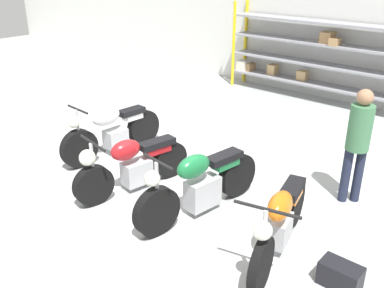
{
  "coord_description": "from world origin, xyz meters",
  "views": [
    {
      "loc": [
        3.91,
        -4.03,
        3.29
      ],
      "look_at": [
        0.0,
        0.4,
        0.7
      ],
      "focal_mm": 40.0,
      "sensor_mm": 36.0,
      "label": 1
    }
  ],
  "objects_px": {
    "motorcycle_white": "(112,131)",
    "toolbox": "(340,275)",
    "motorcycle_red": "(133,165)",
    "shelving_rack": "(319,55)",
    "motorcycle_orange": "(281,220)",
    "motorcycle_green": "(200,184)",
    "person_browsing": "(358,138)"
  },
  "relations": [
    {
      "from": "shelving_rack",
      "to": "person_browsing",
      "type": "distance_m",
      "value": 4.92
    },
    {
      "from": "motorcycle_green",
      "to": "person_browsing",
      "type": "relative_size",
      "value": 1.27
    },
    {
      "from": "shelving_rack",
      "to": "motorcycle_red",
      "type": "height_order",
      "value": "shelving_rack"
    },
    {
      "from": "toolbox",
      "to": "motorcycle_white",
      "type": "bearing_deg",
      "value": 173.07
    },
    {
      "from": "shelving_rack",
      "to": "motorcycle_green",
      "type": "relative_size",
      "value": 2.35
    },
    {
      "from": "motorcycle_green",
      "to": "motorcycle_orange",
      "type": "height_order",
      "value": "motorcycle_green"
    },
    {
      "from": "motorcycle_white",
      "to": "shelving_rack",
      "type": "bearing_deg",
      "value": 170.44
    },
    {
      "from": "shelving_rack",
      "to": "motorcycle_orange",
      "type": "relative_size",
      "value": 2.56
    },
    {
      "from": "motorcycle_white",
      "to": "motorcycle_red",
      "type": "height_order",
      "value": "motorcycle_white"
    },
    {
      "from": "motorcycle_orange",
      "to": "toolbox",
      "type": "height_order",
      "value": "motorcycle_orange"
    },
    {
      "from": "shelving_rack",
      "to": "toolbox",
      "type": "xyz_separation_m",
      "value": [
        3.3,
        -5.95,
        -0.97
      ]
    },
    {
      "from": "person_browsing",
      "to": "motorcycle_red",
      "type": "bearing_deg",
      "value": 83.16
    },
    {
      "from": "shelving_rack",
      "to": "person_browsing",
      "type": "relative_size",
      "value": 2.99
    },
    {
      "from": "shelving_rack",
      "to": "motorcycle_orange",
      "type": "xyz_separation_m",
      "value": [
        2.51,
        -5.9,
        -0.65
      ]
    },
    {
      "from": "motorcycle_white",
      "to": "motorcycle_red",
      "type": "xyz_separation_m",
      "value": [
        1.24,
        -0.61,
        -0.03
      ]
    },
    {
      "from": "motorcycle_red",
      "to": "motorcycle_green",
      "type": "height_order",
      "value": "motorcycle_green"
    },
    {
      "from": "shelving_rack",
      "to": "motorcycle_orange",
      "type": "bearing_deg",
      "value": -66.99
    },
    {
      "from": "motorcycle_green",
      "to": "motorcycle_orange",
      "type": "bearing_deg",
      "value": 94.6
    },
    {
      "from": "motorcycle_red",
      "to": "shelving_rack",
      "type": "bearing_deg",
      "value": -170.6
    },
    {
      "from": "shelving_rack",
      "to": "toolbox",
      "type": "bearing_deg",
      "value": -60.98
    },
    {
      "from": "motorcycle_white",
      "to": "person_browsing",
      "type": "distance_m",
      "value": 4.09
    },
    {
      "from": "motorcycle_red",
      "to": "motorcycle_white",
      "type": "bearing_deg",
      "value": -107.06
    },
    {
      "from": "motorcycle_white",
      "to": "toolbox",
      "type": "xyz_separation_m",
      "value": [
        4.52,
        -0.55,
        -0.32
      ]
    },
    {
      "from": "motorcycle_white",
      "to": "motorcycle_orange",
      "type": "bearing_deg",
      "value": 85.5
    },
    {
      "from": "shelving_rack",
      "to": "motorcycle_red",
      "type": "bearing_deg",
      "value": -89.76
    },
    {
      "from": "motorcycle_orange",
      "to": "motorcycle_white",
      "type": "bearing_deg",
      "value": -111.74
    },
    {
      "from": "motorcycle_red",
      "to": "motorcycle_green",
      "type": "relative_size",
      "value": 0.91
    },
    {
      "from": "motorcycle_orange",
      "to": "person_browsing",
      "type": "bearing_deg",
      "value": 161.45
    },
    {
      "from": "toolbox",
      "to": "motorcycle_red",
      "type": "bearing_deg",
      "value": -178.92
    },
    {
      "from": "shelving_rack",
      "to": "motorcycle_green",
      "type": "height_order",
      "value": "shelving_rack"
    },
    {
      "from": "shelving_rack",
      "to": "motorcycle_red",
      "type": "distance_m",
      "value": 6.06
    },
    {
      "from": "shelving_rack",
      "to": "motorcycle_orange",
      "type": "distance_m",
      "value": 6.44
    }
  ]
}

